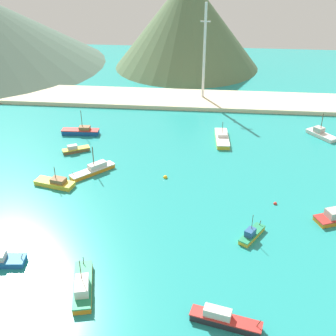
{
  "coord_description": "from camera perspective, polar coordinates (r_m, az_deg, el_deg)",
  "views": [
    {
      "loc": [
        15.73,
        -35.13,
        48.47
      ],
      "look_at": [
        7.43,
        49.52,
        1.41
      ],
      "focal_mm": 46.35,
      "sensor_mm": 36.0,
      "label": 1
    }
  ],
  "objects": [
    {
      "name": "ground",
      "position": [
        82.84,
        -6.5,
        -7.29
      ],
      "size": [
        260.0,
        280.0,
        0.5
      ],
      "color": "teal"
    },
    {
      "name": "fishing_boat_0",
      "position": [
        69.35,
        -11.16,
        -15.0
      ],
      "size": [
        5.05,
        10.74,
        6.1
      ],
      "color": "orange",
      "rests_on": "ground"
    },
    {
      "name": "fishing_boat_1",
      "position": [
        118.92,
        -11.37,
        4.76
      ],
      "size": [
        10.0,
        2.89,
        6.79
      ],
      "color": "#14478C",
      "rests_on": "ground"
    },
    {
      "name": "fishing_boat_3",
      "position": [
        122.26,
        19.46,
        4.27
      ],
      "size": [
        7.48,
        8.51,
        6.42
      ],
      "color": "silver",
      "rests_on": "ground"
    },
    {
      "name": "fishing_boat_4",
      "position": [
        88.2,
        21.27,
        -6.02
      ],
      "size": [
        9.3,
        6.34,
        2.48
      ],
      "color": "orange",
      "rests_on": "ground"
    },
    {
      "name": "fishing_boat_5",
      "position": [
        99.24,
        -9.74,
        -0.22
      ],
      "size": [
        9.19,
        9.42,
        6.5
      ],
      "color": "orange",
      "rests_on": "ground"
    },
    {
      "name": "fishing_boat_6",
      "position": [
        79.58,
        10.93,
        -8.54
      ],
      "size": [
        5.19,
        6.74,
        5.02
      ],
      "color": "gold",
      "rests_on": "ground"
    },
    {
      "name": "fishing_boat_7",
      "position": [
        77.81,
        -21.02,
        -11.21
      ],
      "size": [
        7.47,
        3.63,
        2.05
      ],
      "color": "#1E5BA8",
      "rests_on": "ground"
    },
    {
      "name": "fishing_boat_8",
      "position": [
        96.06,
        -14.6,
        -1.89
      ],
      "size": [
        9.12,
        4.8,
        4.62
      ],
      "color": "gold",
      "rests_on": "ground"
    },
    {
      "name": "fishing_boat_9",
      "position": [
        64.24,
        7.35,
        -19.13
      ],
      "size": [
        10.29,
        4.41,
        2.5
      ],
      "color": "#232328",
      "rests_on": "ground"
    },
    {
      "name": "fishing_boat_10",
      "position": [
        109.55,
        -12.1,
        2.41
      ],
      "size": [
        6.77,
        4.82,
        1.94
      ],
      "color": "brown",
      "rests_on": "ground"
    },
    {
      "name": "fishing_boat_13",
      "position": [
        114.01,
        7.11,
        3.99
      ],
      "size": [
        3.88,
        11.34,
        5.06
      ],
      "color": "gold",
      "rests_on": "ground"
    },
    {
      "name": "buoy_0",
      "position": [
        89.86,
        13.92,
        -4.56
      ],
      "size": [
        0.72,
        0.72,
        0.72
      ],
      "color": "red",
      "rests_on": "ground"
    },
    {
      "name": "buoy_1",
      "position": [
        96.09,
        -0.35,
        -1.23
      ],
      "size": [
        0.93,
        0.93,
        0.93
      ],
      "color": "gold",
      "rests_on": "ground"
    },
    {
      "name": "beach_strip",
      "position": [
        141.25,
        -1.14,
        9.14
      ],
      "size": [
        247.0,
        16.91,
        1.2
      ],
      "primitive_type": "cube",
      "color": "beige",
      "rests_on": "ground"
    },
    {
      "name": "hill_central",
      "position": [
        175.3,
        2.56,
        18.65
      ],
      "size": [
        56.69,
        56.69,
        34.42
      ],
      "color": "#56704C",
      "rests_on": "ground"
    },
    {
      "name": "radio_tower",
      "position": [
        137.51,
        4.8,
        14.87
      ],
      "size": [
        2.99,
        2.39,
        29.85
      ],
      "color": "silver",
      "rests_on": "ground"
    }
  ]
}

